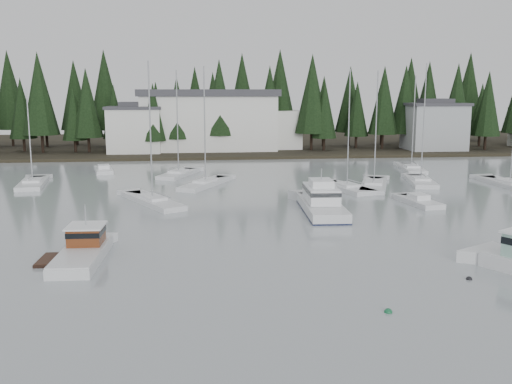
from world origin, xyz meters
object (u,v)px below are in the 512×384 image
(house_west, at_px, (135,129))
(cabin_cruiser_center, at_px, (321,204))
(sailboat_7, at_px, (179,175))
(sailboat_3, at_px, (411,170))
(sailboat_4, at_px, (510,186))
(house_east_a, at_px, (434,125))
(harbor_inn, at_px, (220,121))
(sailboat_6, at_px, (347,189))
(sailboat_10, at_px, (421,183))
(sailboat_1, at_px, (206,185))
(sailboat_9, at_px, (33,185))
(runabout_3, at_px, (104,171))
(sailboat_5, at_px, (153,203))
(sailboat_13, at_px, (374,187))
(runabout_1, at_px, (418,203))
(lobster_boat_brown, at_px, (82,253))

(house_west, height_order, cabin_cruiser_center, house_west)
(sailboat_7, bearing_deg, sailboat_3, -65.04)
(sailboat_3, bearing_deg, sailboat_4, -147.04)
(house_east_a, distance_m, harbor_inn, 39.21)
(sailboat_6, distance_m, sailboat_10, 10.84)
(sailboat_1, distance_m, sailboat_10, 26.21)
(cabin_cruiser_center, relative_size, sailboat_10, 0.74)
(house_west, xyz_separation_m, sailboat_3, (41.00, -23.92, -4.58))
(sailboat_9, bearing_deg, sailboat_4, -104.29)
(sailboat_9, xyz_separation_m, runabout_3, (6.73, 10.55, 0.07))
(sailboat_4, bearing_deg, harbor_inn, 36.40)
(sailboat_5, relative_size, sailboat_13, 1.04)
(cabin_cruiser_center, bearing_deg, house_west, 26.57)
(runabout_1, bearing_deg, sailboat_3, -28.22)
(sailboat_5, distance_m, sailboat_6, 22.20)
(house_east_a, bearing_deg, harbor_inn, 173.64)
(house_east_a, distance_m, sailboat_10, 38.33)
(house_west, bearing_deg, sailboat_4, -39.18)
(house_west, xyz_separation_m, sailboat_5, (6.03, -44.53, -4.57))
(runabout_1, xyz_separation_m, runabout_3, (-34.76, 26.56, 0.00))
(house_east_a, relative_size, sailboat_13, 0.76)
(house_east_a, xyz_separation_m, sailboat_10, (-16.26, -34.37, -4.81))
(sailboat_1, height_order, sailboat_4, sailboat_1)
(sailboat_9, relative_size, runabout_3, 1.95)
(sailboat_13, bearing_deg, sailboat_4, -73.68)
(lobster_boat_brown, xyz_separation_m, sailboat_10, (35.07, 28.24, -0.36))
(harbor_inn, bearing_deg, cabin_cruiser_center, -82.61)
(sailboat_1, height_order, sailboat_13, sailboat_1)
(harbor_inn, xyz_separation_m, sailboat_10, (22.70, -38.71, -5.68))
(house_east_a, height_order, sailboat_13, sailboat_13)
(house_west, xyz_separation_m, runabout_3, (-2.29, -21.19, -4.52))
(sailboat_7, xyz_separation_m, sailboat_9, (-17.17, -5.97, -0.03))
(sailboat_1, xyz_separation_m, sailboat_4, (35.83, -4.41, -0.03))
(sailboat_3, xyz_separation_m, sailboat_6, (-13.46, -15.09, 0.01))
(harbor_inn, distance_m, sailboat_5, 49.04)
(cabin_cruiser_center, xyz_separation_m, sailboat_6, (5.53, 11.35, -0.61))
(sailboat_3, relative_size, sailboat_7, 0.96)
(sailboat_3, distance_m, sailboat_10, 11.90)
(sailboat_3, xyz_separation_m, sailboat_10, (-3.26, -11.45, 0.01))
(sailboat_10, distance_m, sailboat_13, 6.90)
(house_west, bearing_deg, runabout_3, -96.16)
(house_east_a, relative_size, sailboat_1, 0.73)
(sailboat_9, distance_m, runabout_3, 12.51)
(lobster_boat_brown, distance_m, cabin_cruiser_center, 23.44)
(sailboat_1, bearing_deg, lobster_boat_brown, -169.81)
(sailboat_3, bearing_deg, sailboat_1, 118.73)
(house_west, relative_size, lobster_boat_brown, 1.17)
(sailboat_6, bearing_deg, lobster_boat_brown, 117.40)
(sailboat_4, bearing_deg, house_east_a, -11.19)
(harbor_inn, xyz_separation_m, runabout_3, (-17.33, -24.53, -5.64))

